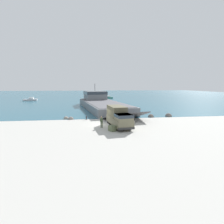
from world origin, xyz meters
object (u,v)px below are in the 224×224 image
object	(u,v)px
military_truck	(119,117)
moored_boat_a	(31,100)
mooring_bollard	(86,117)
soldier_on_ramp	(101,121)
moored_boat_b	(108,97)
landing_craft	(100,102)
cargo_crate	(112,128)

from	to	relation	value
military_truck	moored_boat_a	xyz separation A→B (m)	(-28.96, 50.11, -1.09)
military_truck	mooring_bollard	xyz separation A→B (m)	(-5.13, 6.24, -1.18)
soldier_on_ramp	moored_boat_a	size ratio (longest dim) A/B	0.31
soldier_on_ramp	mooring_bollard	size ratio (longest dim) A/B	2.37
military_truck	moored_boat_a	size ratio (longest dim) A/B	1.28
soldier_on_ramp	mooring_bollard	world-z (taller)	soldier_on_ramp
moored_boat_b	mooring_bollard	bearing A→B (deg)	-119.18
landing_craft	moored_boat_a	bearing A→B (deg)	126.44
cargo_crate	military_truck	bearing A→B (deg)	62.79
soldier_on_ramp	moored_boat_b	bearing A→B (deg)	176.91
landing_craft	soldier_on_ramp	distance (m)	24.25
moored_boat_b	mooring_bollard	size ratio (longest dim) A/B	11.52
moored_boat_b	mooring_bollard	distance (m)	56.18
military_truck	soldier_on_ramp	bearing A→B (deg)	-90.02
soldier_on_ramp	moored_boat_b	size ratio (longest dim) A/B	0.21
soldier_on_ramp	mooring_bollard	xyz separation A→B (m)	(-2.39, 6.63, -0.61)
military_truck	soldier_on_ramp	xyz separation A→B (m)	(-2.73, -0.39, -0.57)
soldier_on_ramp	mooring_bollard	distance (m)	7.07
military_truck	mooring_bollard	bearing A→B (deg)	-148.68
mooring_bollard	landing_craft	bearing A→B (deg)	78.01
moored_boat_a	mooring_bollard	xyz separation A→B (m)	(23.83, -43.87, -0.09)
military_truck	cargo_crate	size ratio (longest dim) A/B	7.47
landing_craft	moored_boat_b	distance (m)	38.24
landing_craft	soldier_on_ramp	world-z (taller)	landing_craft
soldier_on_ramp	moored_boat_a	world-z (taller)	soldier_on_ramp
soldier_on_ramp	moored_boat_b	distance (m)	62.39
moored_boat_a	cargo_crate	xyz separation A→B (m)	(27.60, -52.75, -0.08)
moored_boat_a	mooring_bollard	bearing A→B (deg)	-158.33
landing_craft	military_truck	size ratio (longest dim) A/B	4.81
moored_boat_b	cargo_crate	distance (m)	64.49
military_truck	moored_boat_b	distance (m)	61.74
military_truck	cargo_crate	bearing A→B (deg)	-35.31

